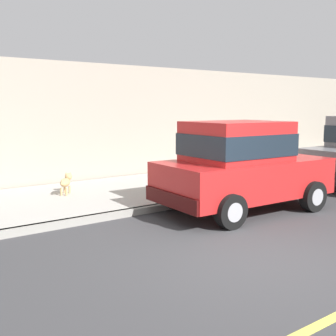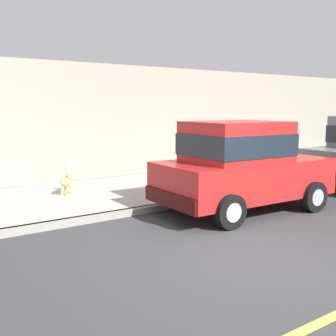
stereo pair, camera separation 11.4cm
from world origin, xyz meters
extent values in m
plane|color=#38383A|center=(0.00, 0.00, 0.00)|extent=(80.00, 80.00, 0.00)
cube|color=gray|center=(-3.20, 0.00, 0.07)|extent=(0.16, 64.00, 0.14)
cube|color=#A8A59E|center=(-5.00, 0.00, 0.07)|extent=(3.60, 64.00, 0.14)
cube|color=red|center=(-2.17, 1.90, 0.70)|extent=(1.86, 3.76, 0.76)
cube|color=red|center=(-2.18, 1.65, 1.48)|extent=(1.59, 1.96, 0.80)
cube|color=#19232D|center=(-2.18, 1.65, 1.42)|extent=(1.62, 2.00, 0.44)
cube|color=#400A0A|center=(-2.10, 3.70, 0.46)|extent=(1.69, 0.27, 0.28)
cube|color=#400A0A|center=(-2.24, 0.10, 0.46)|extent=(1.69, 0.27, 0.28)
cylinder|color=black|center=(-2.99, 3.08, 0.32)|extent=(0.24, 0.65, 0.64)
cylinder|color=#9E9EA3|center=(-2.99, 3.08, 0.32)|extent=(0.25, 0.36, 0.35)
cylinder|color=black|center=(-1.27, 3.01, 0.32)|extent=(0.24, 0.65, 0.64)
cylinder|color=#9E9EA3|center=(-1.27, 3.01, 0.32)|extent=(0.25, 0.36, 0.35)
cylinder|color=black|center=(-3.08, 0.79, 0.32)|extent=(0.24, 0.65, 0.64)
cylinder|color=#9E9EA3|center=(-3.08, 0.79, 0.32)|extent=(0.25, 0.36, 0.35)
cylinder|color=black|center=(-1.36, 0.72, 0.32)|extent=(0.24, 0.65, 0.64)
cylinder|color=#9E9EA3|center=(-1.36, 0.72, 0.32)|extent=(0.25, 0.36, 0.35)
cube|color=#EAEACC|center=(-2.63, 3.75, 0.81)|extent=(0.28, 0.09, 0.14)
cube|color=#EAEACC|center=(-1.57, 3.71, 0.81)|extent=(0.28, 0.09, 0.14)
cube|color=#252527|center=(-2.24, 4.85, 0.46)|extent=(1.77, 0.26, 0.28)
cylinder|color=black|center=(-3.12, 5.68, 0.32)|extent=(0.24, 0.65, 0.64)
cylinder|color=#9E9EA3|center=(-3.12, 5.68, 0.32)|extent=(0.25, 0.36, 0.35)
ellipsoid|color=tan|center=(-5.31, -0.78, 0.42)|extent=(0.47, 0.43, 0.20)
cylinder|color=tan|center=(-5.45, -0.74, 0.23)|extent=(0.05, 0.05, 0.18)
cylinder|color=tan|center=(-5.38, -0.64, 0.23)|extent=(0.05, 0.05, 0.18)
cylinder|color=tan|center=(-5.24, -0.91, 0.23)|extent=(0.05, 0.05, 0.18)
cylinder|color=tan|center=(-5.16, -0.81, 0.23)|extent=(0.05, 0.05, 0.18)
sphere|color=tan|center=(-5.54, -0.60, 0.51)|extent=(0.17, 0.17, 0.17)
ellipsoid|color=brown|center=(-5.61, -0.54, 0.49)|extent=(0.13, 0.12, 0.06)
cone|color=tan|center=(-5.56, -0.64, 0.59)|extent=(0.06, 0.06, 0.07)
cone|color=tan|center=(-5.50, -0.56, 0.59)|extent=(0.06, 0.06, 0.07)
cylinder|color=tan|center=(-5.10, -0.94, 0.48)|extent=(0.11, 0.10, 0.13)
cube|color=#9E9384|center=(-7.10, 6.05, 1.69)|extent=(0.50, 20.00, 3.37)
camera|label=1|loc=(3.89, -4.46, 2.17)|focal=44.75mm
camera|label=2|loc=(3.95, -4.37, 2.17)|focal=44.75mm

